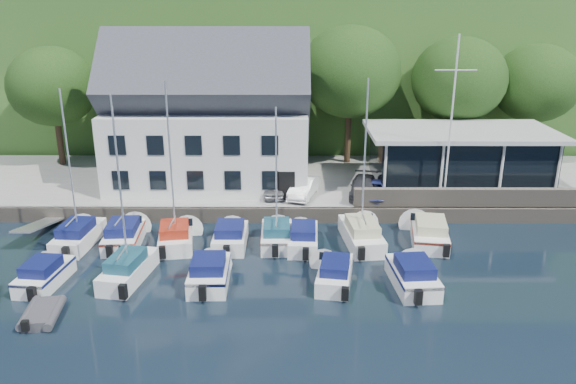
% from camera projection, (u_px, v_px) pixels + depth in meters
% --- Properties ---
extents(ground, '(180.00, 180.00, 0.00)m').
position_uv_depth(ground, '(315.00, 309.00, 26.35)').
color(ground, black).
rests_on(ground, ground).
extents(quay, '(60.00, 13.00, 1.00)m').
position_uv_depth(quay, '(305.00, 184.00, 42.75)').
color(quay, '#999A94').
rests_on(quay, ground).
extents(quay_face, '(60.00, 0.30, 1.00)m').
position_uv_depth(quay_face, '(308.00, 215.00, 36.60)').
color(quay_face, '#686053').
rests_on(quay_face, ground).
extents(hillside, '(160.00, 75.00, 16.00)m').
position_uv_depth(hillside, '(298.00, 42.00, 82.45)').
color(hillside, '#2F5921').
rests_on(hillside, ground).
extents(harbor_building, '(14.40, 8.20, 8.70)m').
position_uv_depth(harbor_building, '(209.00, 124.00, 40.27)').
color(harbor_building, silver).
rests_on(harbor_building, quay).
extents(club_pavilion, '(13.20, 7.20, 4.10)m').
position_uv_depth(club_pavilion, '(459.00, 157.00, 40.46)').
color(club_pavilion, black).
rests_on(club_pavilion, quay).
extents(seawall, '(18.00, 0.50, 1.20)m').
position_uv_depth(seawall, '(492.00, 197.00, 36.57)').
color(seawall, '#686053').
rests_on(seawall, quay).
extents(gangway, '(1.20, 6.00, 1.40)m').
position_uv_depth(gangway, '(44.00, 234.00, 34.93)').
color(gangway, silver).
rests_on(gangway, ground).
extents(car_silver, '(1.48, 3.50, 1.18)m').
position_uv_depth(car_silver, '(274.00, 187.00, 38.62)').
color(car_silver, '#A0A0A4').
rests_on(car_silver, quay).
extents(car_white, '(2.43, 4.19, 1.31)m').
position_uv_depth(car_white, '(304.00, 187.00, 38.37)').
color(car_white, white).
rests_on(car_white, quay).
extents(car_dgrey, '(2.51, 4.56, 1.25)m').
position_uv_depth(car_dgrey, '(363.00, 187.00, 38.54)').
color(car_dgrey, '#323338').
rests_on(car_dgrey, quay).
extents(car_blue, '(1.75, 3.61, 1.19)m').
position_uv_depth(car_blue, '(374.00, 189.00, 38.15)').
color(car_blue, navy).
rests_on(car_blue, quay).
extents(flagpole, '(2.61, 0.20, 10.87)m').
position_uv_depth(flagpole, '(451.00, 122.00, 35.60)').
color(flagpole, silver).
rests_on(flagpole, quay).
extents(tree_0, '(6.94, 6.94, 9.49)m').
position_uv_depth(tree_0, '(55.00, 107.00, 44.71)').
color(tree_0, black).
rests_on(tree_0, quay).
extents(tree_1, '(7.31, 7.31, 9.99)m').
position_uv_depth(tree_1, '(158.00, 101.00, 45.60)').
color(tree_1, black).
rests_on(tree_1, quay).
extents(tree_2, '(7.35, 7.35, 10.05)m').
position_uv_depth(tree_2, '(257.00, 104.00, 44.49)').
color(tree_2, black).
rests_on(tree_2, quay).
extents(tree_3, '(8.09, 8.09, 11.06)m').
position_uv_depth(tree_3, '(349.00, 96.00, 45.03)').
color(tree_3, black).
rests_on(tree_3, quay).
extents(tree_4, '(7.47, 7.47, 10.21)m').
position_uv_depth(tree_4, '(457.00, 102.00, 44.92)').
color(tree_4, black).
rests_on(tree_4, quay).
extents(tree_5, '(7.01, 7.01, 9.58)m').
position_uv_depth(tree_5, '(533.00, 103.00, 45.91)').
color(tree_5, black).
rests_on(tree_5, quay).
extents(boat_r1_0, '(2.35, 6.41, 8.98)m').
position_uv_depth(boat_r1_0, '(70.00, 172.00, 31.95)').
color(boat_r1_0, white).
rests_on(boat_r1_0, ground).
extents(boat_r1_1, '(2.59, 6.28, 8.87)m').
position_uv_depth(boat_r1_1, '(118.00, 172.00, 32.12)').
color(boat_r1_1, white).
rests_on(boat_r1_1, ground).
extents(boat_r1_2, '(2.95, 5.75, 8.92)m').
position_uv_depth(boat_r1_2, '(171.00, 174.00, 31.75)').
color(boat_r1_2, white).
rests_on(boat_r1_2, ground).
extents(boat_r1_3, '(2.05, 5.29, 1.44)m').
position_uv_depth(boat_r1_3, '(230.00, 234.00, 33.01)').
color(boat_r1_3, white).
rests_on(boat_r1_3, ground).
extents(boat_r1_4, '(2.07, 5.50, 8.94)m').
position_uv_depth(boat_r1_4, '(276.00, 172.00, 31.96)').
color(boat_r1_4, white).
rests_on(boat_r1_4, ground).
extents(boat_r1_5, '(2.08, 5.80, 1.41)m').
position_uv_depth(boat_r1_5, '(303.00, 235.00, 32.93)').
color(boat_r1_5, white).
rests_on(boat_r1_5, ground).
extents(boat_r1_6, '(2.83, 7.20, 9.53)m').
position_uv_depth(boat_r1_6, '(364.00, 167.00, 32.00)').
color(boat_r1_6, white).
rests_on(boat_r1_6, ground).
extents(boat_r1_7, '(3.18, 6.86, 1.50)m').
position_uv_depth(boat_r1_7, '(429.00, 230.00, 33.54)').
color(boat_r1_7, white).
rests_on(boat_r1_7, ground).
extents(boat_r2_0, '(2.36, 5.25, 1.41)m').
position_uv_depth(boat_r2_0, '(44.00, 272.00, 28.45)').
color(boat_r2_0, white).
rests_on(boat_r2_0, ground).
extents(boat_r2_1, '(2.78, 6.43, 9.31)m').
position_uv_depth(boat_r2_1, '(121.00, 195.00, 27.70)').
color(boat_r2_1, white).
rests_on(boat_r2_1, ground).
extents(boat_r2_2, '(2.25, 5.26, 1.55)m').
position_uv_depth(boat_r2_2, '(209.00, 270.00, 28.48)').
color(boat_r2_2, white).
rests_on(boat_r2_2, ground).
extents(boat_r2_3, '(2.66, 5.74, 1.35)m').
position_uv_depth(boat_r2_3, '(335.00, 271.00, 28.67)').
color(boat_r2_3, white).
rests_on(boat_r2_3, ground).
extents(boat_r2_4, '(2.54, 5.81, 1.53)m').
position_uv_depth(boat_r2_4, '(413.00, 272.00, 28.27)').
color(boat_r2_4, white).
rests_on(boat_r2_4, ground).
extents(dinghy_1, '(2.02, 2.98, 0.65)m').
position_uv_depth(dinghy_1, '(42.00, 312.00, 25.52)').
color(dinghy_1, '#3A3A3F').
rests_on(dinghy_1, ground).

